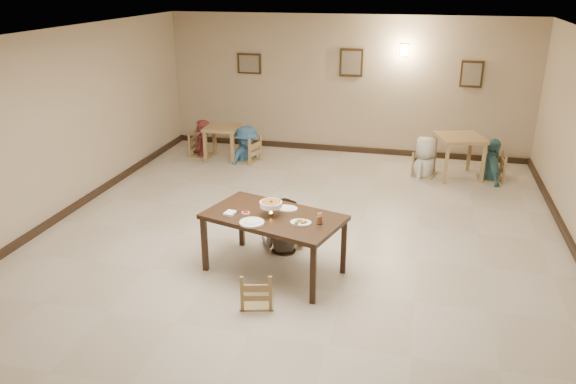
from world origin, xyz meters
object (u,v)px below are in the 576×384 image
(bg_chair_ll, at_px, (201,134))
(bg_diner_d, at_px, (495,139))
(main_table, at_px, (274,221))
(bg_diner_c, at_px, (427,137))
(drink_glass, at_px, (320,219))
(bg_diner_b, at_px, (245,126))
(chair_far, at_px, (286,217))
(bg_chair_lr, at_px, (246,137))
(curry_warmer, at_px, (271,204))
(bg_chair_rr, at_px, (493,155))
(bg_table_right, at_px, (460,143))
(bg_table_left, at_px, (223,133))
(bg_diner_a, at_px, (200,120))
(bg_chair_rl, at_px, (426,153))
(chair_near, at_px, (256,271))
(main_diner, at_px, (283,198))

(bg_chair_ll, xyz_separation_m, bg_diner_d, (6.08, -0.09, 0.33))
(main_table, distance_m, bg_diner_c, 4.89)
(bg_chair_ll, height_order, bg_diner_c, bg_diner_c)
(drink_glass, bearing_deg, bg_diner_b, 117.92)
(bg_diner_c, bearing_deg, chair_far, -8.73)
(drink_glass, relative_size, bg_chair_lr, 0.14)
(curry_warmer, distance_m, bg_chair_ll, 5.50)
(bg_chair_rr, bearing_deg, bg_diner_c, -90.02)
(bg_table_right, height_order, bg_chair_ll, bg_chair_ll)
(bg_table_left, relative_size, bg_chair_rr, 0.74)
(bg_diner_c, bearing_deg, bg_diner_a, -72.59)
(bg_table_left, xyz_separation_m, bg_diner_b, (0.53, -0.05, 0.19))
(main_table, xyz_separation_m, bg_chair_rl, (1.91, 4.50, -0.29))
(bg_chair_rl, height_order, bg_diner_d, bg_diner_d)
(bg_chair_lr, distance_m, bg_diner_d, 5.02)
(drink_glass, xyz_separation_m, bg_chair_lr, (-2.47, 4.65, -0.37))
(bg_diner_b, bearing_deg, chair_near, -137.19)
(bg_diner_b, bearing_deg, curry_warmer, -134.50)
(main_table, height_order, bg_diner_b, bg_diner_b)
(bg_table_right, distance_m, bg_chair_ll, 5.45)
(bg_table_left, relative_size, bg_chair_ll, 0.76)
(bg_diner_c, bearing_deg, chair_near, -0.56)
(chair_far, xyz_separation_m, bg_chair_ll, (-2.87, 3.82, 0.05))
(bg_table_right, height_order, bg_diner_b, bg_diner_b)
(bg_chair_lr, bearing_deg, bg_table_left, -78.94)
(chair_near, bearing_deg, bg_table_right, -130.16)
(chair_far, distance_m, curry_warmer, 1.01)
(bg_chair_rr, bearing_deg, bg_diner_a, -93.82)
(chair_far, xyz_separation_m, bg_table_left, (-2.33, 3.74, 0.15))
(main_table, bearing_deg, curry_warmer, -143.10)
(bg_chair_lr, bearing_deg, main_table, 38.39)
(bg_chair_ll, xyz_separation_m, bg_chair_rl, (4.81, -0.15, -0.04))
(bg_diner_a, bearing_deg, bg_table_right, 80.71)
(drink_glass, bearing_deg, bg_chair_rl, 74.55)
(bg_table_right, bearing_deg, bg_chair_ll, 178.83)
(bg_diner_b, bearing_deg, main_table, -134.11)
(main_diner, relative_size, bg_table_left, 2.08)
(chair_far, relative_size, bg_chair_ll, 0.90)
(bg_table_right, distance_m, bg_chair_rr, 0.66)
(chair_near, relative_size, bg_diner_a, 0.53)
(bg_chair_lr, bearing_deg, bg_diner_c, 105.96)
(chair_far, bearing_deg, bg_diner_a, 109.80)
(main_table, distance_m, bg_chair_rl, 4.90)
(main_diner, bearing_deg, curry_warmer, 103.84)
(main_diner, relative_size, bg_diner_a, 0.96)
(curry_warmer, relative_size, drink_glass, 2.30)
(chair_far, height_order, bg_diner_c, bg_diner_c)
(bg_chair_rl, bearing_deg, bg_table_left, 103.30)
(bg_diner_d, bearing_deg, bg_diner_b, 78.23)
(bg_table_right, relative_size, bg_chair_ll, 1.06)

